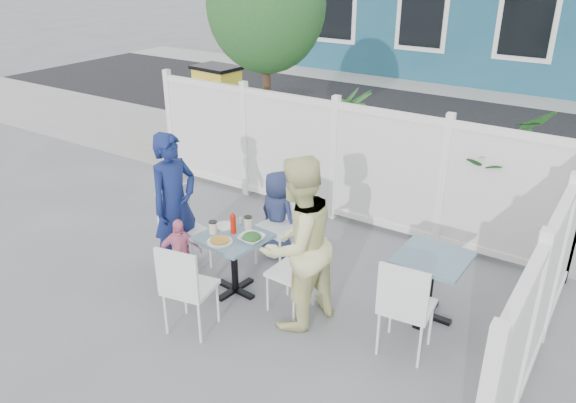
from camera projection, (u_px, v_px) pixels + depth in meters
The scene contains 29 objects.
ground at pixel (212, 300), 5.86m from camera, with size 80.00×80.00×0.00m, color slate.
near_sidewalk at pixel (370, 182), 8.75m from camera, with size 24.00×2.60×0.01m, color gray.
street at pixel (449, 125), 11.56m from camera, with size 24.00×5.00×0.01m, color black.
far_sidewalk at pixel (490, 94), 13.92m from camera, with size 24.00×1.60×0.01m, color gray.
fence_back at pixel (334, 163), 7.31m from camera, with size 5.86×0.08×1.60m.
fence_right at pixel (542, 300), 4.50m from camera, with size 0.08×3.66×1.60m.
tree at pixel (265, 5), 8.09m from camera, with size 1.80×1.62×3.59m.
utility_cabinet at pixel (218, 107), 10.21m from camera, with size 0.74×0.53×1.38m, color gold.
potted_shrub_a at pixel (345, 145), 7.95m from camera, with size 0.89×0.89×1.58m, color #194721.
potted_shrub_b at pixel (478, 174), 6.91m from camera, with size 1.46×1.26×1.62m, color #194721.
main_table at pixel (234, 249), 5.80m from camera, with size 0.70×0.70×0.67m.
spare_table at pixel (431, 270), 5.38m from camera, with size 0.66×0.66×0.69m.
chair_left at pixel (181, 223), 6.25m from camera, with size 0.48×0.50×0.95m.
chair_right at pixel (297, 267), 5.48m from camera, with size 0.40×0.42×0.88m.
chair_back at pixel (283, 218), 6.35m from camera, with size 0.49×0.48×0.96m.
chair_near at pixel (185, 284), 5.14m from camera, with size 0.50×0.49×0.94m.
chair_spare at pixel (405, 302), 4.84m from camera, with size 0.48×0.46×0.97m.
man at pixel (174, 204), 6.09m from camera, with size 0.59×0.39×1.62m, color navy.
woman at pixel (297, 244), 5.19m from camera, with size 0.83×0.65×1.71m, color #CFD14C.
boy at pixel (277, 215), 6.49m from camera, with size 0.52×0.34×1.06m, color #212A4E.
toddler at pixel (180, 254), 5.93m from camera, with size 0.47×0.20×0.81m, color pink.
plate_main at pixel (220, 242), 5.60m from camera, with size 0.26×0.26×0.02m, color white.
plate_side at pixel (225, 226), 5.92m from camera, with size 0.21×0.21×0.01m, color white.
salad_bowl at pixel (252, 239), 5.62m from camera, with size 0.25×0.25×0.06m, color white.
coffee_cup_a at pixel (213, 228), 5.76m from camera, with size 0.08×0.08×0.13m, color beige.
coffee_cup_b at pixel (248, 223), 5.86m from camera, with size 0.08×0.08×0.13m, color beige.
ketchup_bottle at pixel (233, 225), 5.75m from camera, with size 0.06×0.06×0.19m, color #BA1707.
salt_shaker at pixel (240, 221), 5.97m from camera, with size 0.03×0.03×0.07m, color white.
pepper_shaker at pixel (246, 221), 5.96m from camera, with size 0.03×0.03×0.07m, color black.
Camera 1 is at (3.36, -3.66, 3.37)m, focal length 35.00 mm.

